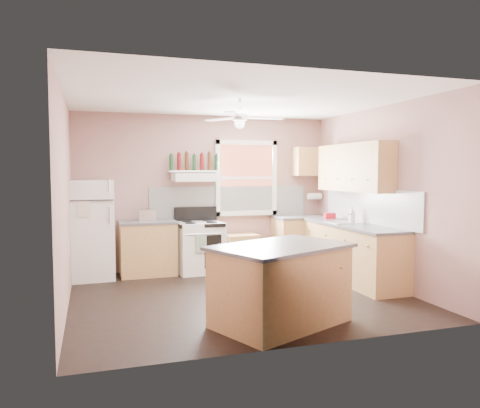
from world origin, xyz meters
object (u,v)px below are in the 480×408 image
object	(u,v)px
toaster	(147,215)
island	(281,286)
stove	(199,247)
refrigerator	(91,230)
cart	(241,252)

from	to	relation	value
toaster	island	world-z (taller)	toaster
toaster	stove	bearing A→B (deg)	-7.90
refrigerator	island	xyz separation A→B (m)	(2.01, -2.97, -0.36)
toaster	cart	world-z (taller)	toaster
refrigerator	toaster	xyz separation A→B (m)	(0.89, 0.07, 0.20)
refrigerator	cart	distance (m)	2.59
stove	refrigerator	bearing A→B (deg)	174.25
cart	stove	bearing A→B (deg)	-174.31
toaster	island	distance (m)	3.29
refrigerator	island	world-z (taller)	refrigerator
refrigerator	stove	bearing A→B (deg)	-3.75
stove	cart	world-z (taller)	stove
refrigerator	cart	world-z (taller)	refrigerator
stove	island	bearing A→B (deg)	-89.06
cart	island	world-z (taller)	island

